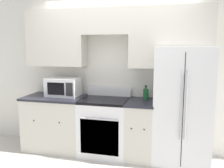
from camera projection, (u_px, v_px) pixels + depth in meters
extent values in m
plane|color=beige|center=(107.00, 162.00, 3.78)|extent=(12.00, 12.00, 0.00)
cube|color=silver|center=(117.00, 73.00, 4.21)|extent=(8.00, 0.06, 2.60)
cube|color=beige|center=(57.00, 38.00, 4.17)|extent=(0.98, 0.33, 0.92)
cube|color=beige|center=(107.00, 22.00, 3.92)|extent=(0.75, 0.33, 0.41)
cube|color=beige|center=(171.00, 37.00, 3.72)|extent=(1.23, 0.33, 0.92)
cube|color=beige|center=(56.00, 124.00, 4.25)|extent=(0.98, 0.62, 0.87)
cube|color=#23232D|center=(55.00, 97.00, 4.17)|extent=(1.01, 0.64, 0.03)
sphere|color=black|center=(34.00, 120.00, 3.99)|extent=(0.03, 0.03, 0.03)
sphere|color=black|center=(59.00, 123.00, 3.88)|extent=(0.03, 0.03, 0.03)
cube|color=beige|center=(140.00, 131.00, 3.90)|extent=(0.41, 0.62, 0.87)
cube|color=#23232D|center=(141.00, 102.00, 3.83)|extent=(0.44, 0.64, 0.03)
sphere|color=black|center=(131.00, 128.00, 3.61)|extent=(0.03, 0.03, 0.03)
sphere|color=black|center=(144.00, 130.00, 3.57)|extent=(0.03, 0.03, 0.03)
cube|color=white|center=(105.00, 128.00, 4.04)|extent=(0.75, 0.62, 0.87)
cube|color=black|center=(99.00, 137.00, 3.76)|extent=(0.60, 0.01, 0.56)
cube|color=black|center=(105.00, 100.00, 3.97)|extent=(0.75, 0.62, 0.04)
cube|color=white|center=(109.00, 91.00, 4.22)|extent=(0.75, 0.04, 0.16)
cylinder|color=silver|center=(99.00, 119.00, 3.69)|extent=(0.60, 0.02, 0.02)
cube|color=white|center=(182.00, 105.00, 3.75)|extent=(0.82, 0.76, 1.74)
cube|color=black|center=(183.00, 111.00, 3.39)|extent=(0.01, 0.01, 1.60)
cylinder|color=#B7B7BC|center=(181.00, 105.00, 3.36)|extent=(0.02, 0.02, 0.96)
cylinder|color=#B7B7BC|center=(186.00, 106.00, 3.34)|extent=(0.02, 0.02, 0.96)
cube|color=white|center=(63.00, 87.00, 4.19)|extent=(0.54, 0.37, 0.31)
cube|color=black|center=(56.00, 89.00, 4.03)|extent=(0.29, 0.01, 0.20)
cube|color=#262628|center=(69.00, 89.00, 3.97)|extent=(0.12, 0.01, 0.21)
cylinder|color=#195928|center=(146.00, 94.00, 3.96)|extent=(0.09, 0.09, 0.16)
cylinder|color=#195928|center=(146.00, 88.00, 3.94)|extent=(0.04, 0.04, 0.04)
cylinder|color=black|center=(146.00, 86.00, 3.94)|extent=(0.04, 0.04, 0.02)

